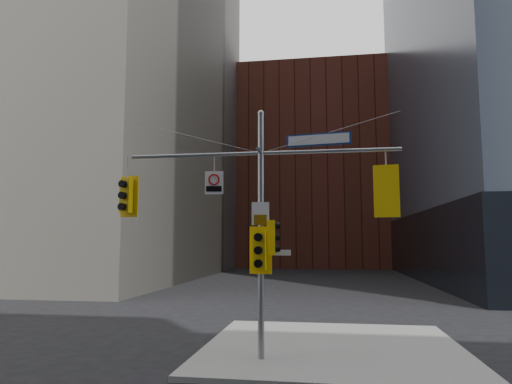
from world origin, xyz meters
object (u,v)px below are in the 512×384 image
(street_sign_blade, at_px, (318,140))
(traffic_light_east_arm, at_px, (387,192))
(traffic_light_pole_side, at_px, (272,238))
(traffic_light_pole_front, at_px, (260,250))
(regulatory_sign_arm, at_px, (214,182))
(traffic_light_west_arm, at_px, (126,196))
(signal_assembly, at_px, (261,207))

(street_sign_blade, bearing_deg, traffic_light_east_arm, 7.58)
(traffic_light_pole_side, bearing_deg, traffic_light_east_arm, -102.64)
(traffic_light_pole_side, bearing_deg, street_sign_blade, -102.89)
(traffic_light_pole_front, xyz_separation_m, regulatory_sign_arm, (-1.40, 0.25, 2.00))
(traffic_light_east_arm, distance_m, traffic_light_pole_front, 3.92)
(traffic_light_east_arm, relative_size, traffic_light_pole_front, 1.08)
(traffic_light_east_arm, xyz_separation_m, traffic_light_pole_side, (-3.23, 0.02, -1.27))
(traffic_light_pole_front, distance_m, street_sign_blade, 3.61)
(traffic_light_west_arm, xyz_separation_m, regulatory_sign_arm, (2.76, -0.03, 0.37))
(signal_assembly, xyz_separation_m, traffic_light_west_arm, (-4.16, 0.01, 0.38))
(signal_assembly, relative_size, traffic_light_pole_side, 8.03)
(traffic_light_west_arm, height_order, traffic_light_east_arm, traffic_light_east_arm)
(traffic_light_pole_side, bearing_deg, traffic_light_pole_front, 119.01)
(signal_assembly, distance_m, traffic_light_west_arm, 4.18)
(signal_assembly, bearing_deg, traffic_light_east_arm, 0.00)
(traffic_light_pole_side, height_order, traffic_light_pole_front, traffic_light_pole_side)
(street_sign_blade, bearing_deg, traffic_light_west_arm, -172.42)
(traffic_light_west_arm, height_order, regulatory_sign_arm, regulatory_sign_arm)
(signal_assembly, xyz_separation_m, traffic_light_pole_front, (0.00, -0.27, -1.25))
(street_sign_blade, bearing_deg, regulatory_sign_arm, -171.88)
(traffic_light_pole_side, bearing_deg, traffic_light_west_arm, 77.68)
(regulatory_sign_arm, bearing_deg, traffic_light_east_arm, -6.93)
(traffic_light_west_arm, distance_m, traffic_light_east_arm, 7.71)
(regulatory_sign_arm, bearing_deg, traffic_light_pole_side, -5.96)
(traffic_light_west_arm, xyz_separation_m, traffic_light_pole_front, (4.16, -0.28, -1.63))
(traffic_light_pole_side, relative_size, street_sign_blade, 0.53)
(signal_assembly, bearing_deg, traffic_light_west_arm, 179.82)
(traffic_light_pole_front, height_order, street_sign_blade, street_sign_blade)
(regulatory_sign_arm, bearing_deg, traffic_light_pole_front, -17.13)
(traffic_light_pole_front, relative_size, street_sign_blade, 0.72)
(traffic_light_east_arm, height_order, traffic_light_pole_side, traffic_light_east_arm)
(traffic_light_west_arm, bearing_deg, traffic_light_pole_side, 10.22)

